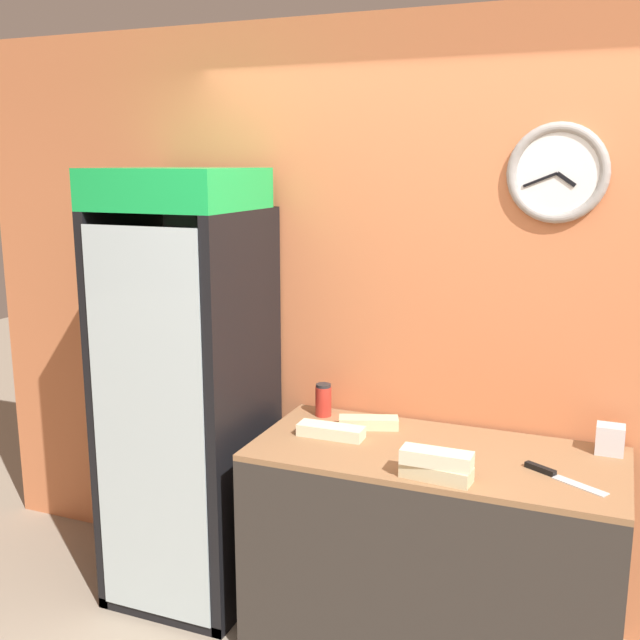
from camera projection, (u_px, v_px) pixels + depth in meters
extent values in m
cube|color=#D17547|center=(460.00, 326.00, 3.34)|extent=(5.20, 0.06, 2.70)
torus|color=gray|center=(557.00, 173.00, 3.02)|extent=(0.41, 0.04, 0.41)
cylinder|color=white|center=(557.00, 173.00, 3.02)|extent=(0.33, 0.01, 0.33)
cube|color=black|center=(566.00, 179.00, 3.00)|extent=(0.08, 0.01, 0.06)
cube|color=black|center=(540.00, 180.00, 3.04)|extent=(0.13, 0.01, 0.06)
cube|color=#332D28|center=(432.00, 554.00, 3.17)|extent=(1.51, 0.70, 0.88)
cube|color=#8E6642|center=(436.00, 454.00, 3.07)|extent=(1.51, 0.70, 0.02)
cube|color=black|center=(221.00, 390.00, 3.80)|extent=(0.66, 0.04, 1.86)
cube|color=black|center=(135.00, 400.00, 3.64)|extent=(0.05, 0.65, 1.86)
cube|color=black|center=(246.00, 416.00, 3.41)|extent=(0.05, 0.65, 1.86)
cube|color=black|center=(195.00, 582.00, 3.71)|extent=(0.66, 0.65, 0.05)
cube|color=white|center=(218.00, 392.00, 3.78)|extent=(0.56, 0.02, 1.76)
cube|color=silver|center=(148.00, 431.00, 3.22)|extent=(0.56, 0.01, 1.76)
cube|color=green|center=(176.00, 189.00, 3.28)|extent=(0.66, 0.59, 0.18)
cube|color=silver|center=(190.00, 507.00, 3.61)|extent=(0.54, 0.53, 0.01)
cube|color=silver|center=(188.00, 441.00, 3.54)|extent=(0.54, 0.53, 0.01)
cube|color=silver|center=(185.00, 373.00, 3.47)|extent=(0.54, 0.53, 0.01)
cube|color=silver|center=(182.00, 302.00, 3.40)|extent=(0.54, 0.53, 0.01)
cylinder|color=#B2BCCC|center=(123.00, 438.00, 3.40)|extent=(0.07, 0.07, 0.12)
cylinder|color=#B2BCCC|center=(122.00, 420.00, 3.38)|extent=(0.03, 0.03, 0.05)
cylinder|color=orange|center=(156.00, 364.00, 3.25)|extent=(0.07, 0.07, 0.18)
cylinder|color=orange|center=(154.00, 335.00, 3.23)|extent=(0.03, 0.03, 0.08)
cylinder|color=#B2BCCC|center=(202.00, 450.00, 3.24)|extent=(0.07, 0.07, 0.13)
cylinder|color=#B2BCCC|center=(202.00, 430.00, 3.22)|extent=(0.03, 0.03, 0.05)
cylinder|color=gold|center=(138.00, 502.00, 3.44)|extent=(0.08, 0.08, 0.18)
cylinder|color=gold|center=(137.00, 476.00, 3.42)|extent=(0.03, 0.03, 0.08)
cylinder|color=#5B2D19|center=(119.00, 286.00, 3.25)|extent=(0.08, 0.08, 0.18)
cylinder|color=#5B2D19|center=(118.00, 256.00, 3.22)|extent=(0.03, 0.03, 0.08)
cylinder|color=#B2231E|center=(148.00, 436.00, 3.34)|extent=(0.07, 0.07, 0.18)
cylinder|color=#B2231E|center=(147.00, 408.00, 3.31)|extent=(0.03, 0.03, 0.08)
cylinder|color=navy|center=(119.00, 363.00, 3.32)|extent=(0.06, 0.06, 0.15)
cylinder|color=navy|center=(118.00, 339.00, 3.30)|extent=(0.03, 0.03, 0.07)
cylinder|color=#5B2D19|center=(173.00, 368.00, 3.21)|extent=(0.06, 0.06, 0.17)
cylinder|color=#5B2D19|center=(172.00, 340.00, 3.19)|extent=(0.02, 0.02, 0.07)
cylinder|color=orange|center=(185.00, 448.00, 3.28)|extent=(0.08, 0.08, 0.12)
cylinder|color=orange|center=(184.00, 429.00, 3.26)|extent=(0.03, 0.03, 0.05)
cube|color=beige|center=(436.00, 472.00, 2.79)|extent=(0.27, 0.12, 0.06)
cube|color=beige|center=(437.00, 458.00, 2.78)|extent=(0.27, 0.09, 0.06)
cube|color=beige|center=(331.00, 431.00, 3.23)|extent=(0.29, 0.10, 0.05)
cube|color=beige|center=(369.00, 423.00, 3.34)|extent=(0.28, 0.17, 0.05)
cube|color=silver|center=(580.00, 486.00, 2.74)|extent=(0.21, 0.14, 0.00)
cube|color=black|center=(540.00, 469.00, 2.87)|extent=(0.13, 0.09, 0.02)
cylinder|color=#B72D23|center=(323.00, 401.00, 3.49)|extent=(0.08, 0.08, 0.14)
cylinder|color=#262628|center=(323.00, 386.00, 3.47)|extent=(0.07, 0.07, 0.01)
cube|color=silver|center=(610.00, 439.00, 3.04)|extent=(0.11, 0.09, 0.12)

